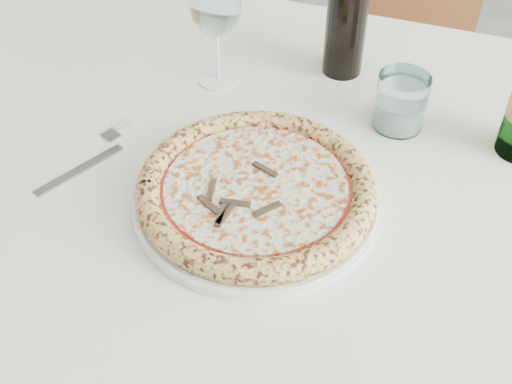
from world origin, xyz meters
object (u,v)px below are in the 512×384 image
(pizza, at_px, (256,189))
(tumbler, at_px, (400,105))
(plate, at_px, (256,198))
(wine_glass, at_px, (216,9))
(wine_bottle, at_px, (348,8))
(dining_table, at_px, (280,197))
(chair_far, at_px, (399,39))

(pizza, bearing_deg, tumbler, 60.28)
(plate, height_order, pizza, pizza)
(wine_glass, xyz_separation_m, wine_bottle, (0.18, 0.11, -0.01))
(plate, distance_m, wine_glass, 0.32)
(dining_table, relative_size, wine_bottle, 5.92)
(dining_table, bearing_deg, pizza, -90.00)
(dining_table, distance_m, plate, 0.13)
(chair_far, height_order, tumbler, chair_far)
(tumbler, height_order, wine_bottle, wine_bottle)
(wine_glass, height_order, wine_bottle, wine_bottle)
(plate, distance_m, wine_bottle, 0.37)
(chair_far, xyz_separation_m, tumbler, (0.11, -0.64, 0.26))
(wine_glass, relative_size, wine_bottle, 0.67)
(pizza, xyz_separation_m, wine_glass, (-0.17, 0.25, 0.10))
(chair_far, bearing_deg, dining_table, -92.29)
(pizza, distance_m, wine_glass, 0.32)
(pizza, bearing_deg, plate, 16.22)
(dining_table, relative_size, chair_far, 1.73)
(pizza, height_order, tumbler, tumbler)
(chair_far, xyz_separation_m, pizza, (-0.03, -0.88, 0.25))
(plate, xyz_separation_m, tumbler, (0.14, 0.24, 0.03))
(dining_table, xyz_separation_m, pizza, (-0.00, -0.10, 0.11))
(pizza, bearing_deg, wine_bottle, 87.61)
(chair_far, xyz_separation_m, plate, (-0.03, -0.88, 0.23))
(pizza, bearing_deg, chair_far, 87.97)
(chair_far, relative_size, pizza, 2.92)
(plate, relative_size, wine_glass, 1.83)
(plate, bearing_deg, wine_bottle, 87.61)
(plate, bearing_deg, dining_table, 90.00)
(dining_table, bearing_deg, plate, -90.00)
(chair_far, xyz_separation_m, wine_glass, (-0.20, -0.64, 0.35))
(plate, xyz_separation_m, wine_bottle, (0.01, 0.35, 0.11))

